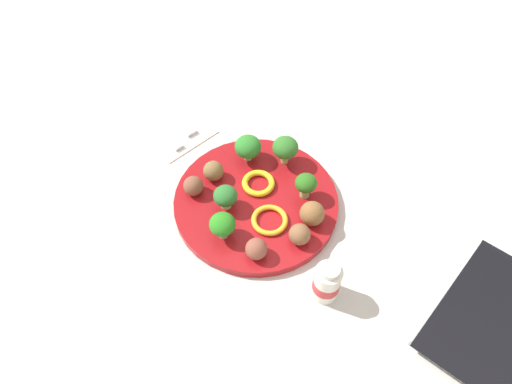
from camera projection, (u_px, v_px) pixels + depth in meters
ground_plane at (256, 205)px, 0.82m from camera, size 4.00×4.00×0.00m
plate at (256, 202)px, 0.81m from camera, size 0.28×0.28×0.02m
broccoli_floret_front_right at (285, 148)px, 0.83m from camera, size 0.05×0.05×0.06m
broccoli_floret_mid_left at (222, 225)px, 0.74m from camera, size 0.04×0.04×0.05m
broccoli_floret_back_right at (225, 196)px, 0.77m from camera, size 0.04×0.04×0.04m
broccoli_floret_back_left at (248, 147)px, 0.84m from camera, size 0.05×0.05×0.05m
broccoli_floret_near_rim at (306, 184)px, 0.78m from camera, size 0.04×0.04×0.05m
meatball_mid_left at (213, 171)px, 0.82m from camera, size 0.04×0.04×0.04m
meatball_front_left at (256, 249)px, 0.72m from camera, size 0.03×0.03×0.03m
meatball_near_rim at (193, 186)px, 0.80m from camera, size 0.03×0.03×0.03m
meatball_mid_right at (300, 234)px, 0.74m from camera, size 0.03×0.03×0.03m
meatball_far_rim at (312, 213)px, 0.76m from camera, size 0.04×0.04×0.04m
pepper_ring_back_right at (270, 220)px, 0.77m from camera, size 0.08×0.08×0.01m
pepper_ring_far_rim at (258, 183)px, 0.82m from camera, size 0.06×0.06×0.01m
napkin at (168, 123)px, 0.93m from camera, size 0.18×0.13×0.01m
fork at (177, 119)px, 0.93m from camera, size 0.12×0.03×0.01m
knife at (162, 128)px, 0.92m from camera, size 0.15×0.03×0.01m
yogurt_bottle at (327, 282)px, 0.69m from camera, size 0.04×0.04×0.08m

